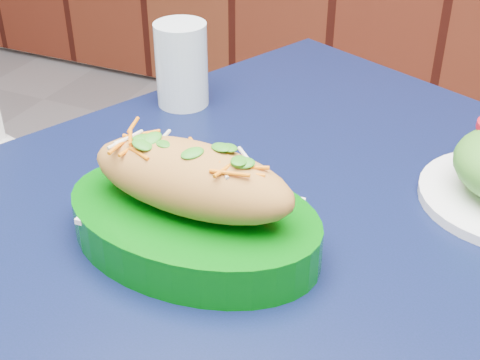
% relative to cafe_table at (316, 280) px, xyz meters
% --- Properties ---
extents(cafe_table, '(1.05, 1.05, 0.75)m').
position_rel_cafe_table_xyz_m(cafe_table, '(0.00, 0.00, 0.00)').
color(cafe_table, black).
rests_on(cafe_table, ground).
extents(banh_mi_basket, '(0.28, 0.19, 0.13)m').
position_rel_cafe_table_xyz_m(banh_mi_basket, '(-0.11, -0.10, 0.14)').
color(banh_mi_basket, '#015E08').
rests_on(banh_mi_basket, cafe_table).
extents(water_glass, '(0.08, 0.08, 0.12)m').
position_rel_cafe_table_xyz_m(water_glass, '(-0.28, 0.20, 0.15)').
color(water_glass, silver).
rests_on(water_glass, cafe_table).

